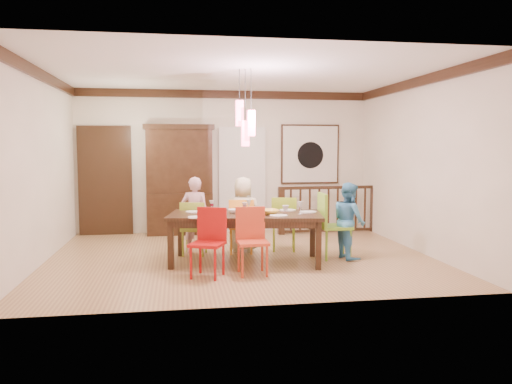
{
  "coord_description": "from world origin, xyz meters",
  "views": [
    {
      "loc": [
        -0.97,
        -7.8,
        1.75
      ],
      "look_at": [
        0.26,
        0.0,
        1.04
      ],
      "focal_mm": 35.0,
      "sensor_mm": 36.0,
      "label": 1
    }
  ],
  "objects": [
    {
      "name": "napkin",
      "position": [
        0.04,
        -0.74,
        0.76
      ],
      "size": [
        0.18,
        0.14,
        0.01
      ],
      "primitive_type": "cube",
      "color": "#D83359",
      "rests_on": "dining_table"
    },
    {
      "name": "white_doorway",
      "position": [
        0.35,
        2.46,
        1.05
      ],
      "size": [
        0.97,
        0.05,
        2.22
      ],
      "primitive_type": "cube",
      "color": "silver",
      "rests_on": "wall_back"
    },
    {
      "name": "plate_far_right",
      "position": [
        0.73,
        -0.16,
        0.76
      ],
      "size": [
        0.26,
        0.26,
        0.01
      ],
      "primitive_type": "cylinder",
      "color": "white",
      "rests_on": "dining_table"
    },
    {
      "name": "balustrade",
      "position": [
        2.06,
        1.95,
        0.5
      ],
      "size": [
        2.11,
        0.15,
        0.96
      ],
      "rotation": [
        0.0,
        0.0,
        0.03
      ],
      "color": "black",
      "rests_on": "floor"
    },
    {
      "name": "chair_end_right",
      "position": [
        1.46,
        -0.34,
        0.59
      ],
      "size": [
        0.48,
        0.48,
        1.03
      ],
      "rotation": [
        0.0,
        0.0,
        1.54
      ],
      "color": "#7DB92E",
      "rests_on": "floor"
    },
    {
      "name": "cup_left",
      "position": [
        -0.52,
        -0.56,
        0.8
      ],
      "size": [
        0.14,
        0.14,
        0.1
      ],
      "primitive_type": "imported",
      "rotation": [
        0.0,
        0.0,
        0.09
      ],
      "color": "silver",
      "rests_on": "dining_table"
    },
    {
      "name": "china_hutch",
      "position": [
        -0.94,
        2.3,
        1.1
      ],
      "size": [
        1.39,
        0.46,
        2.2
      ],
      "color": "black",
      "rests_on": "floor"
    },
    {
      "name": "chair_far_left",
      "position": [
        -0.72,
        0.26,
        0.5
      ],
      "size": [
        0.48,
        0.48,
        0.88
      ],
      "rotation": [
        0.0,
        0.0,
        2.91
      ],
      "color": "#90A92F",
      "rests_on": "floor"
    },
    {
      "name": "wall_left",
      "position": [
        -3.0,
        0.0,
        1.45
      ],
      "size": [
        0.0,
        5.0,
        5.0
      ],
      "primitive_type": "plane",
      "rotation": [
        1.57,
        0.0,
        1.57
      ],
      "color": "beige",
      "rests_on": "floor"
    },
    {
      "name": "crown_molding",
      "position": [
        0.0,
        0.0,
        2.82
      ],
      "size": [
        6.0,
        5.0,
        0.16
      ],
      "primitive_type": null,
      "color": "black",
      "rests_on": "wall_back"
    },
    {
      "name": "person_far_mid",
      "position": [
        0.1,
        0.39,
        0.63
      ],
      "size": [
        0.69,
        0.52,
        1.26
      ],
      "primitive_type": "imported",
      "rotation": [
        0.0,
        0.0,
        2.92
      ],
      "color": "beige",
      "rests_on": "floor"
    },
    {
      "name": "dining_table",
      "position": [
        0.03,
        -0.41,
        0.67
      ],
      "size": [
        2.42,
        1.4,
        0.75
      ],
      "rotation": [
        0.0,
        0.0,
        -0.17
      ],
      "color": "black",
      "rests_on": "floor"
    },
    {
      "name": "plate_far_left",
      "position": [
        -0.73,
        -0.14,
        0.76
      ],
      "size": [
        0.26,
        0.26,
        0.01
      ],
      "primitive_type": "cylinder",
      "color": "white",
      "rests_on": "dining_table"
    },
    {
      "name": "plate_near_mid",
      "position": [
        0.47,
        -0.76,
        0.76
      ],
      "size": [
        0.26,
        0.26,
        0.01
      ],
      "primitive_type": "cylinder",
      "color": "white",
      "rests_on": "dining_table"
    },
    {
      "name": "chair_near_mid",
      "position": [
        0.03,
        -1.14,
        0.53
      ],
      "size": [
        0.42,
        0.42,
        0.92
      ],
      "rotation": [
        0.0,
        0.0,
        0.02
      ],
      "color": "#C33C20",
      "rests_on": "floor"
    },
    {
      "name": "person_end_right",
      "position": [
        1.68,
        -0.37,
        0.6
      ],
      "size": [
        0.54,
        0.65,
        1.2
      ],
      "primitive_type": "imported",
      "rotation": [
        0.0,
        0.0,
        1.72
      ],
      "color": "#4695C6",
      "rests_on": "floor"
    },
    {
      "name": "plate_near_left",
      "position": [
        -0.71,
        -0.75,
        0.76
      ],
      "size": [
        0.26,
        0.26,
        0.01
      ],
      "primitive_type": "cylinder",
      "color": "white",
      "rests_on": "dining_table"
    },
    {
      "name": "wall_back",
      "position": [
        0.0,
        2.5,
        1.45
      ],
      "size": [
        6.0,
        0.0,
        6.0
      ],
      "primitive_type": "plane",
      "rotation": [
        1.57,
        0.0,
        0.0
      ],
      "color": "beige",
      "rests_on": "floor"
    },
    {
      "name": "serving_bowl",
      "position": [
        0.36,
        -0.54,
        0.79
      ],
      "size": [
        0.33,
        0.33,
        0.07
      ],
      "primitive_type": "imported",
      "rotation": [
        0.0,
        0.0,
        0.13
      ],
      "color": "gold",
      "rests_on": "dining_table"
    },
    {
      "name": "chair_near_left",
      "position": [
        -0.59,
        -1.18,
        0.53
      ],
      "size": [
        0.55,
        0.55,
        0.93
      ],
      "rotation": [
        0.0,
        0.0,
        -0.42
      ],
      "color": "#A70E0D",
      "rests_on": "floor"
    },
    {
      "name": "ceiling",
      "position": [
        0.0,
        0.0,
        2.9
      ],
      "size": [
        6.0,
        6.0,
        0.0
      ],
      "primitive_type": "plane",
      "rotation": [
        3.14,
        0.0,
        0.0
      ],
      "color": "white",
      "rests_on": "wall_back"
    },
    {
      "name": "small_bowl",
      "position": [
        -0.13,
        -0.33,
        0.78
      ],
      "size": [
        0.21,
        0.21,
        0.06
      ],
      "primitive_type": "imported",
      "rotation": [
        0.0,
        0.0,
        -0.12
      ],
      "color": "white",
      "rests_on": "dining_table"
    },
    {
      "name": "plate_end_right",
      "position": [
        0.99,
        -0.43,
        0.76
      ],
      "size": [
        0.26,
        0.26,
        0.01
      ],
      "primitive_type": "cylinder",
      "color": "white",
      "rests_on": "dining_table"
    },
    {
      "name": "plate_far_mid",
      "position": [
        -0.02,
        -0.06,
        0.76
      ],
      "size": [
        0.26,
        0.26,
        0.01
      ],
      "primitive_type": "cylinder",
      "color": "white",
      "rests_on": "dining_table"
    },
    {
      "name": "wall_right",
      "position": [
        3.0,
        0.0,
        1.45
      ],
      "size": [
        0.0,
        5.0,
        5.0
      ],
      "primitive_type": "plane",
      "rotation": [
        1.57,
        0.0,
        -1.57
      ],
      "color": "beige",
      "rests_on": "floor"
    },
    {
      "name": "floor",
      "position": [
        0.0,
        0.0,
        0.0
      ],
      "size": [
        6.0,
        6.0,
        0.0
      ],
      "primitive_type": "plane",
      "color": "#976E49",
      "rests_on": "ground"
    },
    {
      "name": "chair_far_right",
      "position": [
        0.79,
        0.39,
        0.52
      ],
      "size": [
        0.49,
        0.49,
        0.92
      ],
      "rotation": [
        0.0,
        0.0,
        2.94
      ],
      "color": "#90B522",
      "rests_on": "floor"
    },
    {
      "name": "wine_glass_b",
      "position": [
        0.1,
        -0.24,
        0.84
      ],
      "size": [
        0.08,
        0.08,
        0.19
      ],
      "primitive_type": null,
      "color": "silver",
      "rests_on": "dining_table"
    },
    {
      "name": "chair_far_mid",
      "position": [
        0.05,
        0.3,
        0.52
      ],
      "size": [
        0.44,
        0.44,
        0.9
      ],
      "rotation": [
        0.0,
        0.0,
        3.07
      ],
      "color": "orange",
      "rests_on": "floor"
    },
    {
      "name": "pendant_cluster",
      "position": [
        0.03,
        -0.41,
        2.11
      ],
      "size": [
        0.27,
        0.21,
        1.14
      ],
      "color": "#EA4663",
      "rests_on": "ceiling"
    },
    {
      "name": "painting",
      "position": [
        1.8,
        2.46,
        1.6
      ],
      "size": [
        1.25,
        0.06,
        1.25
      ],
      "color": "black",
      "rests_on": "wall_back"
    },
    {
      "name": "wine_glass_d",
      "position": [
        0.83,
        -0.61,
        0.84
      ],
      "size": [
        0.08,
        0.08,
        0.19
      ],
      "primitive_type": null,
      "color": "silver",
      "rests_on": "dining_table"
    },
    {
      "name": "wine_glass_a",
      "position": [
        -0.47,
        -0.25,
        0.84
      ],
      "size": [
        0.08,
        0.08,
        0.19
      ],
      "primitive_type": null,
      "color": "#590C19",
      "rests_on": "dining_table"
    },
    {
      "name": "cup_right",
      "position": [
        0.68,
        -0.25,
        0.8
      ],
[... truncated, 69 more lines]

